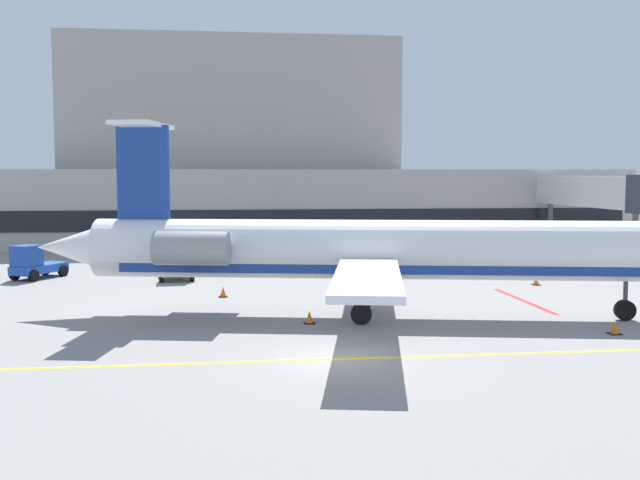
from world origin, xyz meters
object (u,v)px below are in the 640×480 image
Objects in this scene: regional_jet at (381,250)px; baggage_tug at (34,263)px; fuel_tank at (151,244)px; pushback_tractor at (177,266)px.

baggage_tug is (-18.55, 14.94, -2.07)m from regional_jet.
regional_jet is 4.44× the size of fuel_tank.
pushback_tractor is at bearing -76.06° from fuel_tank.
regional_jet is 26.02m from fuel_tank.
baggage_tug is at bearing 169.75° from pushback_tractor.
pushback_tractor is (-9.83, 13.37, -2.15)m from regional_jet.
fuel_tank is (-12.21, 22.92, -1.67)m from regional_jet.
regional_jet is at bearing -61.97° from fuel_tank.
pushback_tractor is (8.72, -1.58, -0.09)m from baggage_tug.
baggage_tug is at bearing -128.50° from fuel_tank.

